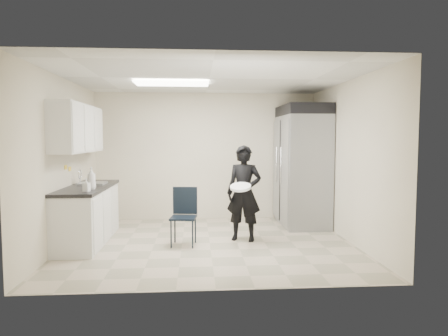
{
  "coord_description": "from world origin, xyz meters",
  "views": [
    {
      "loc": [
        -0.21,
        -6.27,
        1.67
      ],
      "look_at": [
        0.24,
        0.2,
        1.19
      ],
      "focal_mm": 32.0,
      "sensor_mm": 36.0,
      "label": 1
    }
  ],
  "objects": [
    {
      "name": "fridge_compressor",
      "position": [
        1.83,
        1.27,
        2.2
      ],
      "size": [
        0.8,
        1.35,
        0.2
      ],
      "primitive_type": "cube",
      "color": "black",
      "rests_on": "commercial_fridge"
    },
    {
      "name": "soap_bottle_b",
      "position": [
        -1.78,
        -0.48,
        1.0
      ],
      "size": [
        0.1,
        0.11,
        0.19
      ],
      "primitive_type": "imported",
      "rotation": [
        0.0,
        0.0,
        -0.26
      ],
      "color": "#A8A6B2",
      "rests_on": "countertop"
    },
    {
      "name": "lower_counter",
      "position": [
        -1.95,
        0.2,
        0.43
      ],
      "size": [
        0.6,
        1.9,
        0.86
      ],
      "primitive_type": "cube",
      "color": "silver",
      "rests_on": "floor"
    },
    {
      "name": "upper_cabinets",
      "position": [
        -2.08,
        0.2,
        1.83
      ],
      "size": [
        0.35,
        1.8,
        0.75
      ],
      "primitive_type": "cube",
      "color": "silver",
      "rests_on": "left_wall"
    },
    {
      "name": "towel_dispenser",
      "position": [
        -2.14,
        1.35,
        1.62
      ],
      "size": [
        0.22,
        0.3,
        0.35
      ],
      "primitive_type": "cube",
      "color": "black",
      "rests_on": "left_wall"
    },
    {
      "name": "man_tuxedo",
      "position": [
        0.57,
        0.14,
        0.78
      ],
      "size": [
        0.67,
        0.55,
        1.56
      ],
      "primitive_type": "imported",
      "rotation": [
        0.0,
        0.0,
        -0.34
      ],
      "color": "black",
      "rests_on": "floor"
    },
    {
      "name": "sink",
      "position": [
        -1.93,
        0.45,
        0.87
      ],
      "size": [
        0.42,
        0.4,
        0.14
      ],
      "primitive_type": "cube",
      "color": "gray",
      "rests_on": "countertop"
    },
    {
      "name": "bucket_lid",
      "position": [
        0.48,
        -0.09,
        0.91
      ],
      "size": [
        0.42,
        0.42,
        0.04
      ],
      "primitive_type": "cylinder",
      "rotation": [
        0.0,
        0.0,
        -0.34
      ],
      "color": "white",
      "rests_on": "man_tuxedo"
    },
    {
      "name": "notice_sticker_right",
      "position": [
        -2.24,
        0.3,
        1.18
      ],
      "size": [
        0.0,
        0.12,
        0.07
      ],
      "primitive_type": "cube",
      "color": "yellow",
      "rests_on": "left_wall"
    },
    {
      "name": "notice_sticker_left",
      "position": [
        -2.24,
        0.1,
        1.22
      ],
      "size": [
        0.0,
        0.12,
        0.07
      ],
      "primitive_type": "cube",
      "color": "yellow",
      "rests_on": "left_wall"
    },
    {
      "name": "ceiling",
      "position": [
        0.0,
        0.0,
        2.6
      ],
      "size": [
        4.5,
        4.5,
        0.0
      ],
      "primitive_type": "plane",
      "rotation": [
        3.14,
        0.0,
        0.0
      ],
      "color": "silver",
      "rests_on": "back_wall"
    },
    {
      "name": "faucet",
      "position": [
        -2.13,
        0.45,
        1.02
      ],
      "size": [
        0.02,
        0.02,
        0.24
      ],
      "primitive_type": "cylinder",
      "color": "silver",
      "rests_on": "countertop"
    },
    {
      "name": "right_wall",
      "position": [
        2.25,
        0.0,
        1.3
      ],
      "size": [
        0.0,
        4.0,
        4.0
      ],
      "primitive_type": "plane",
      "rotation": [
        1.57,
        0.0,
        -1.57
      ],
      "color": "beige",
      "rests_on": "floor"
    },
    {
      "name": "ceiling_panel",
      "position": [
        -0.6,
        0.4,
        2.57
      ],
      "size": [
        1.2,
        0.6,
        0.02
      ],
      "primitive_type": "cube",
      "color": "white",
      "rests_on": "ceiling"
    },
    {
      "name": "back_wall",
      "position": [
        0.0,
        2.0,
        1.3
      ],
      "size": [
        4.5,
        0.0,
        4.5
      ],
      "primitive_type": "plane",
      "rotation": [
        1.57,
        0.0,
        0.0
      ],
      "color": "beige",
      "rests_on": "floor"
    },
    {
      "name": "folding_chair",
      "position": [
        -0.41,
        -0.11,
        0.44
      ],
      "size": [
        0.43,
        0.43,
        0.87
      ],
      "primitive_type": "cube",
      "rotation": [
        0.0,
        0.0,
        -0.13
      ],
      "color": "black",
      "rests_on": "floor"
    },
    {
      "name": "commercial_fridge",
      "position": [
        1.83,
        1.27,
        1.05
      ],
      "size": [
        0.8,
        1.35,
        2.1
      ],
      "primitive_type": "cube",
      "color": "gray",
      "rests_on": "floor"
    },
    {
      "name": "countertop",
      "position": [
        -1.95,
        0.2,
        0.89
      ],
      "size": [
        0.64,
        1.95,
        0.05
      ],
      "primitive_type": "cube",
      "color": "black",
      "rests_on": "lower_counter"
    },
    {
      "name": "floor",
      "position": [
        0.0,
        0.0,
        0.0
      ],
      "size": [
        4.5,
        4.5,
        0.0
      ],
      "primitive_type": "plane",
      "color": "tan",
      "rests_on": "ground"
    },
    {
      "name": "soap_bottle_a",
      "position": [
        -1.77,
        -0.21,
        1.08
      ],
      "size": [
        0.16,
        0.16,
        0.33
      ],
      "primitive_type": "imported",
      "rotation": [
        0.0,
        0.0,
        0.26
      ],
      "color": "silver",
      "rests_on": "countertop"
    },
    {
      "name": "left_wall",
      "position": [
        -2.25,
        0.0,
        1.3
      ],
      "size": [
        0.0,
        4.0,
        4.0
      ],
      "primitive_type": "plane",
      "rotation": [
        1.57,
        0.0,
        1.57
      ],
      "color": "beige",
      "rests_on": "floor"
    }
  ]
}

